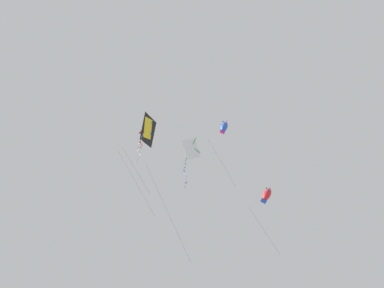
% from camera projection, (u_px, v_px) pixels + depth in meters
% --- Properties ---
extents(kite_delta_upper_right, '(4.53, 4.22, 8.80)m').
position_uv_depth(kite_delta_upper_right, '(147.00, 131.00, 29.88)').
color(kite_delta_upper_right, black).
extents(kite_diamond_near_left, '(2.54, 2.41, 6.31)m').
position_uv_depth(kite_diamond_near_left, '(148.00, 129.00, 24.06)').
color(kite_diamond_near_left, yellow).
extents(kite_diamond_far_centre, '(3.94, 4.44, 9.73)m').
position_uv_depth(kite_diamond_far_centre, '(191.00, 149.00, 27.32)').
color(kite_diamond_far_centre, white).
extents(kite_fish_highest, '(1.81, 1.29, 4.51)m').
position_uv_depth(kite_fish_highest, '(267.00, 195.00, 21.18)').
color(kite_fish_highest, red).
extents(kite_fish_low_drifter, '(1.86, 1.56, 5.93)m').
position_uv_depth(kite_fish_low_drifter, '(224.00, 127.00, 25.08)').
color(kite_fish_low_drifter, blue).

